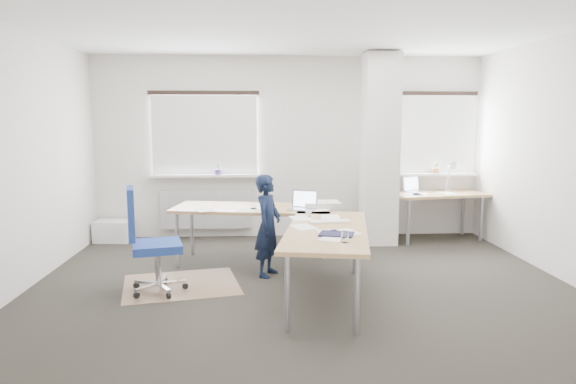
{
  "coord_description": "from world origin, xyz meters",
  "views": [
    {
      "loc": [
        -0.46,
        -5.51,
        1.82
      ],
      "look_at": [
        -0.11,
        0.9,
        0.92
      ],
      "focal_mm": 32.0,
      "sensor_mm": 36.0,
      "label": 1
    }
  ],
  "objects": [
    {
      "name": "room_shell",
      "position": [
        0.18,
        0.45,
        1.75
      ],
      "size": [
        6.04,
        5.04,
        2.82
      ],
      "color": "beige",
      "rests_on": "ground"
    },
    {
      "name": "white_crate",
      "position": [
        -2.69,
        2.25,
        0.16
      ],
      "size": [
        0.56,
        0.41,
        0.32
      ],
      "primitive_type": "cube",
      "rotation": [
        0.0,
        0.0,
        -0.08
      ],
      "color": "white",
      "rests_on": "ground"
    },
    {
      "name": "person",
      "position": [
        -0.37,
        0.39,
        0.6
      ],
      "size": [
        0.43,
        0.51,
        1.2
      ],
      "primitive_type": "imported",
      "rotation": [
        0.0,
        0.0,
        1.18
      ],
      "color": "black",
      "rests_on": "ground"
    },
    {
      "name": "floor_mat",
      "position": [
        -1.35,
        0.07,
        0.0
      ],
      "size": [
        1.43,
        1.28,
        0.01
      ],
      "primitive_type": "cube",
      "rotation": [
        0.0,
        0.0,
        0.21
      ],
      "color": "#836247",
      "rests_on": "ground"
    },
    {
      "name": "desk_main",
      "position": [
        -0.12,
        0.27,
        0.69
      ],
      "size": [
        2.4,
        2.98,
        0.96
      ],
      "rotation": [
        0.0,
        0.0,
        -0.17
      ],
      "color": "#9D7743",
      "rests_on": "ground"
    },
    {
      "name": "desk_side",
      "position": [
        2.25,
        2.08,
        0.69
      ],
      "size": [
        1.5,
        0.93,
        1.22
      ],
      "rotation": [
        0.0,
        0.0,
        0.17
      ],
      "color": "#9D7743",
      "rests_on": "ground"
    },
    {
      "name": "task_chair",
      "position": [
        -1.6,
        -0.16,
        0.32
      ],
      "size": [
        0.63,
        0.62,
        1.14
      ],
      "rotation": [
        0.0,
        0.0,
        0.24
      ],
      "color": "navy",
      "rests_on": "ground"
    },
    {
      "name": "ground",
      "position": [
        0.0,
        0.0,
        0.0
      ],
      "size": [
        6.0,
        6.0,
        0.0
      ],
      "primitive_type": "plane",
      "color": "black",
      "rests_on": "ground"
    }
  ]
}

